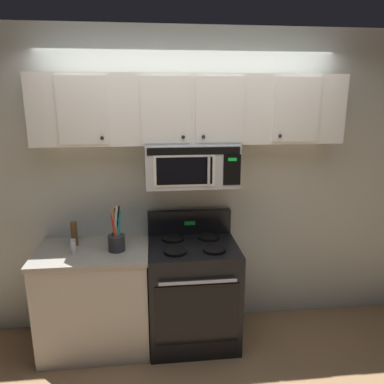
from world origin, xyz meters
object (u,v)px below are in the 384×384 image
over_range_microwave (191,164)px  utensil_crock_charcoal (116,239)px  stove_range (193,291)px  pepper_mill (74,234)px  salt_shaker (73,246)px

over_range_microwave → utensil_crock_charcoal: over_range_microwave is taller
over_range_microwave → stove_range: bearing=-89.9°
stove_range → pepper_mill: stove_range is taller
utensil_crock_charcoal → pepper_mill: bearing=157.7°
utensil_crock_charcoal → salt_shaker: 0.34m
utensil_crock_charcoal → over_range_microwave: bearing=14.1°
over_range_microwave → utensil_crock_charcoal: bearing=-165.9°
salt_shaker → pepper_mill: pepper_mill is taller
utensil_crock_charcoal → pepper_mill: size_ratio=1.83×
salt_shaker → pepper_mill: 0.18m
stove_range → over_range_microwave: over_range_microwave is taller
utensil_crock_charcoal → salt_shaker: (-0.34, -0.02, -0.04)m
over_range_microwave → pepper_mill: 1.15m
utensil_crock_charcoal → pepper_mill: 0.39m
over_range_microwave → utensil_crock_charcoal: 0.87m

